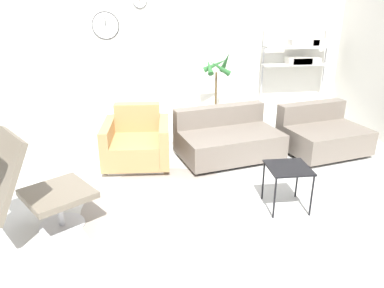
# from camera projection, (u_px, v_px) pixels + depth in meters

# --- Properties ---
(ground_plane) EXTENTS (12.00, 12.00, 0.00)m
(ground_plane) POSITION_uv_depth(u_px,v_px,m) (169.00, 194.00, 4.34)
(ground_plane) COLOR silver
(wall_back) EXTENTS (12.00, 0.09, 2.80)m
(wall_back) POSITION_uv_depth(u_px,v_px,m) (156.00, 41.00, 6.64)
(wall_back) COLOR silver
(wall_back) RESTS_ON ground_plane
(round_rug) EXTENTS (1.89, 1.89, 0.01)m
(round_rug) POSITION_uv_depth(u_px,v_px,m) (169.00, 205.00, 4.10)
(round_rug) COLOR gray
(round_rug) RESTS_ON ground_plane
(lounge_chair) EXTENTS (1.14, 1.03, 1.15)m
(lounge_chair) POSITION_uv_depth(u_px,v_px,m) (16.00, 175.00, 3.28)
(lounge_chair) COLOR #BCBCC1
(lounge_chair) RESTS_ON ground_plane
(armchair_red) EXTENTS (0.91, 0.88, 0.76)m
(armchair_red) POSITION_uv_depth(u_px,v_px,m) (137.00, 144.00, 5.05)
(armchair_red) COLOR silver
(armchair_red) RESTS_ON ground_plane
(couch_low) EXTENTS (1.53, 1.19, 0.67)m
(couch_low) POSITION_uv_depth(u_px,v_px,m) (227.00, 140.00, 5.27)
(couch_low) COLOR black
(couch_low) RESTS_ON ground_plane
(couch_second) EXTENTS (1.27, 1.12, 0.67)m
(couch_second) POSITION_uv_depth(u_px,v_px,m) (322.00, 136.00, 5.44)
(couch_second) COLOR black
(couch_second) RESTS_ON ground_plane
(side_table) EXTENTS (0.43, 0.43, 0.48)m
(side_table) POSITION_uv_depth(u_px,v_px,m) (288.00, 171.00, 3.92)
(side_table) COLOR black
(side_table) RESTS_ON ground_plane
(potted_plant) EXTENTS (0.45, 0.52, 1.31)m
(potted_plant) POSITION_uv_depth(u_px,v_px,m) (216.00, 96.00, 6.47)
(potted_plant) COLOR silver
(potted_plant) RESTS_ON ground_plane
(shelf_unit) EXTENTS (1.25, 0.28, 1.72)m
(shelf_unit) POSITION_uv_depth(u_px,v_px,m) (302.00, 53.00, 6.76)
(shelf_unit) COLOR #BCBCC1
(shelf_unit) RESTS_ON ground_plane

